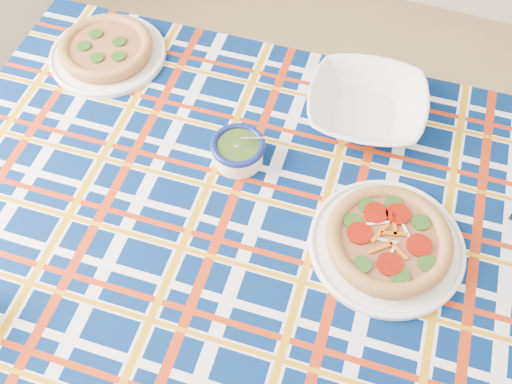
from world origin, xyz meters
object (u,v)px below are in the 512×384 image
at_px(pesto_bowl, 238,150).
at_px(main_focaccia_plate, 389,240).
at_px(dining_table, 286,241).
at_px(serving_bowl, 366,106).

bearing_deg(pesto_bowl, main_focaccia_plate, -16.14).
bearing_deg(dining_table, pesto_bowl, 139.38).
relative_size(main_focaccia_plate, serving_bowl, 1.18).
xyz_separation_m(main_focaccia_plate, serving_bowl, (-0.12, 0.31, 0.00)).
distance_m(main_focaccia_plate, serving_bowl, 0.33).
relative_size(dining_table, serving_bowl, 5.98).
xyz_separation_m(dining_table, pesto_bowl, (-0.15, 0.11, 0.11)).
bearing_deg(main_focaccia_plate, serving_bowl, 111.36).
xyz_separation_m(dining_table, serving_bowl, (0.07, 0.32, 0.11)).
distance_m(main_focaccia_plate, pesto_bowl, 0.36).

